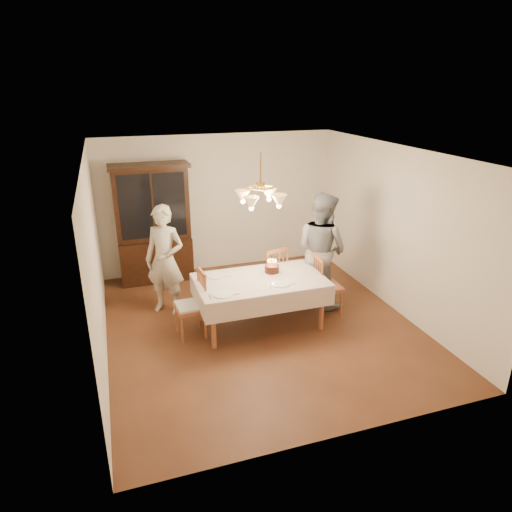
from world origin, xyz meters
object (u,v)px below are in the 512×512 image
object	(u,v)px
china_hutch	(154,226)
birthday_cake	(272,269)
dining_table	(260,284)
elderly_woman	(165,260)
chair_far_side	(271,277)

from	to	relation	value
china_hutch	birthday_cake	size ratio (longest dim) A/B	7.20
dining_table	elderly_woman	distance (m)	1.57
dining_table	birthday_cake	bearing A→B (deg)	32.60
dining_table	china_hutch	bearing A→B (deg)	119.56
dining_table	elderly_woman	xyz separation A→B (m)	(-1.27, 0.91, 0.19)
elderly_woman	birthday_cake	world-z (taller)	elderly_woman
chair_far_side	elderly_woman	world-z (taller)	elderly_woman
dining_table	chair_far_side	xyz separation A→B (m)	(0.42, 0.69, -0.24)
dining_table	china_hutch	world-z (taller)	china_hutch
birthday_cake	chair_far_side	bearing A→B (deg)	70.77
china_hutch	birthday_cake	bearing A→B (deg)	-54.19
china_hutch	chair_far_side	bearing A→B (deg)	-42.66
china_hutch	birthday_cake	xyz separation A→B (m)	(1.52, -2.10, -0.22)
china_hutch	elderly_woman	bearing A→B (deg)	-89.49
china_hutch	elderly_woman	size ratio (longest dim) A/B	1.23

